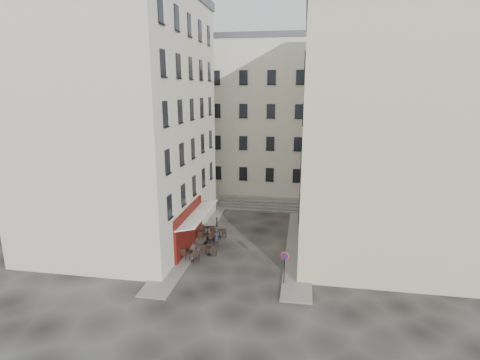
% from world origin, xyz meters
% --- Properties ---
extents(ground, '(90.00, 90.00, 0.00)m').
position_xyz_m(ground, '(0.00, 0.00, 0.00)').
color(ground, black).
rests_on(ground, ground).
extents(sidewalk_left, '(2.00, 22.00, 0.12)m').
position_xyz_m(sidewalk_left, '(-4.50, 4.00, 0.06)').
color(sidewalk_left, slate).
rests_on(sidewalk_left, ground).
extents(sidewalk_right, '(2.00, 18.00, 0.12)m').
position_xyz_m(sidewalk_right, '(4.50, 3.00, 0.06)').
color(sidewalk_right, slate).
rests_on(sidewalk_right, ground).
extents(building_left, '(12.20, 16.20, 20.60)m').
position_xyz_m(building_left, '(-10.50, 3.00, 10.31)').
color(building_left, beige).
rests_on(building_left, ground).
extents(building_right, '(12.20, 14.20, 18.60)m').
position_xyz_m(building_right, '(10.50, 3.50, 9.31)').
color(building_right, '#C3B791').
rests_on(building_right, ground).
extents(building_back, '(18.20, 10.20, 18.60)m').
position_xyz_m(building_back, '(-1.00, 19.00, 9.31)').
color(building_back, beige).
rests_on(building_back, ground).
extents(cafe_storefront, '(1.74, 7.30, 3.50)m').
position_xyz_m(cafe_storefront, '(-4.32, 1.00, 1.88)').
color(cafe_storefront, '#4C0C0A').
rests_on(cafe_storefront, ground).
extents(stone_steps, '(9.00, 3.15, 0.80)m').
position_xyz_m(stone_steps, '(0.00, 12.57, 0.40)').
color(stone_steps, slate).
rests_on(stone_steps, ground).
extents(bollard_near, '(0.12, 0.12, 0.98)m').
position_xyz_m(bollard_near, '(-3.25, -1.00, 0.53)').
color(bollard_near, black).
rests_on(bollard_near, ground).
extents(bollard_mid, '(0.12, 0.12, 0.98)m').
position_xyz_m(bollard_mid, '(-3.25, 2.50, 0.53)').
color(bollard_mid, black).
rests_on(bollard_mid, ground).
extents(bollard_far, '(0.12, 0.12, 0.98)m').
position_xyz_m(bollard_far, '(-3.25, 6.00, 0.53)').
color(bollard_far, black).
rests_on(bollard_far, ground).
extents(no_parking_sign, '(0.53, 0.12, 2.35)m').
position_xyz_m(no_parking_sign, '(3.64, -3.83, 1.66)').
color(no_parking_sign, black).
rests_on(no_parking_sign, ground).
extents(bistro_table_a, '(1.43, 0.67, 1.00)m').
position_xyz_m(bistro_table_a, '(-3.59, -1.50, 0.51)').
color(bistro_table_a, black).
rests_on(bistro_table_a, ground).
extents(bistro_table_b, '(1.22, 0.57, 0.86)m').
position_xyz_m(bistro_table_b, '(-2.43, -0.18, 0.44)').
color(bistro_table_b, black).
rests_on(bistro_table_b, ground).
extents(bistro_table_c, '(1.40, 0.66, 0.99)m').
position_xyz_m(bistro_table_c, '(-3.27, 2.09, 0.50)').
color(bistro_table_c, black).
rests_on(bistro_table_c, ground).
extents(bistro_table_d, '(1.25, 0.59, 0.88)m').
position_xyz_m(bistro_table_d, '(-2.44, 3.55, 0.45)').
color(bistro_table_d, black).
rests_on(bistro_table_d, ground).
extents(bistro_table_e, '(1.40, 0.66, 0.99)m').
position_xyz_m(bistro_table_e, '(-3.60, 3.80, 0.50)').
color(bistro_table_e, black).
rests_on(bistro_table_e, ground).
extents(pedestrian, '(0.65, 0.50, 1.58)m').
position_xyz_m(pedestrian, '(-2.26, 1.55, 0.79)').
color(pedestrian, black).
rests_on(pedestrian, ground).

